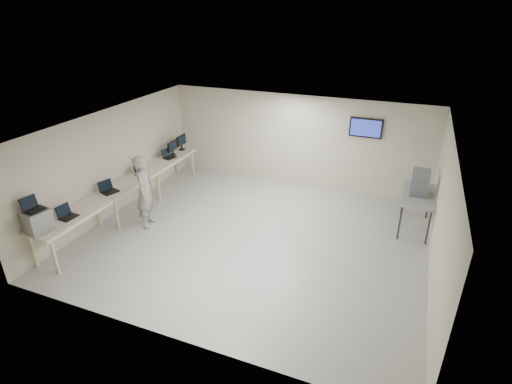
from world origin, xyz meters
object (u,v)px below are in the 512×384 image
at_px(soldier, 146,192).
at_px(side_table, 418,197).
at_px(workbench, 128,184).
at_px(equipment_box, 38,221).

distance_m(soldier, side_table, 6.75).
height_order(soldier, side_table, soldier).
bearing_deg(side_table, workbench, -164.75).
bearing_deg(side_table, equipment_box, -146.99).
distance_m(workbench, soldier, 0.97).
distance_m(workbench, side_table, 7.45).
relative_size(workbench, side_table, 3.80).
xyz_separation_m(equipment_box, soldier, (0.93, 2.34, -0.20)).
bearing_deg(soldier, equipment_box, 141.00).
height_order(workbench, equipment_box, equipment_box).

